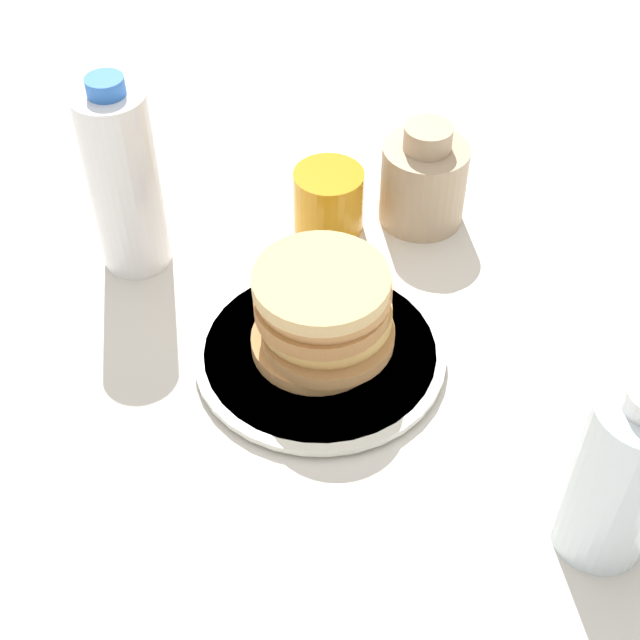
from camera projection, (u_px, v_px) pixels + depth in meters
name	position (u px, v px, depth m)	size (l,w,h in m)	color
ground_plane	(294.00, 350.00, 0.91)	(4.00, 4.00, 0.00)	silver
plate	(320.00, 352.00, 0.90)	(0.26, 0.26, 0.01)	silver
pancake_stack	(323.00, 312.00, 0.87)	(0.14, 0.14, 0.10)	tan
juice_glass	(329.00, 201.00, 1.03)	(0.08, 0.08, 0.08)	orange
cream_jug	(424.00, 180.00, 1.03)	(0.10, 0.10, 0.13)	tan
water_bottle_near	(620.00, 475.00, 0.70)	(0.08, 0.08, 0.19)	silver
water_bottle_mid	(124.00, 181.00, 0.94)	(0.08, 0.08, 0.23)	white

